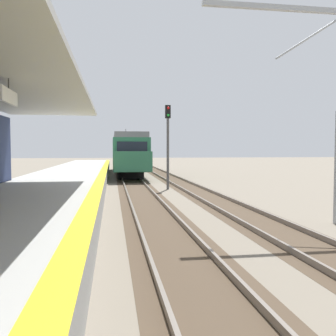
% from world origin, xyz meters
% --- Properties ---
extents(station_platform, '(5.00, 80.00, 0.91)m').
position_xyz_m(station_platform, '(-2.50, 16.00, 0.45)').
color(station_platform, '#A8A8A3').
rests_on(station_platform, ground).
extents(track_pair_nearest_platform, '(2.34, 120.00, 0.16)m').
position_xyz_m(track_pair_nearest_platform, '(1.90, 20.00, 0.05)').
color(track_pair_nearest_platform, '#4C3D2D').
rests_on(track_pair_nearest_platform, ground).
extents(track_pair_middle, '(2.34, 120.00, 0.16)m').
position_xyz_m(track_pair_middle, '(5.30, 20.00, 0.05)').
color(track_pair_middle, '#4C3D2D').
rests_on(track_pair_middle, ground).
extents(approaching_train, '(2.93, 19.60, 4.76)m').
position_xyz_m(approaching_train, '(1.90, 37.54, 2.18)').
color(approaching_train, '#286647').
rests_on(approaching_train, ground).
extents(rail_signal_post, '(0.32, 0.34, 5.20)m').
position_xyz_m(rail_signal_post, '(3.79, 23.27, 3.19)').
color(rail_signal_post, '#4C4C4C').
rests_on(rail_signal_post, ground).
extents(catenary_pylon_far_side, '(5.00, 0.40, 7.50)m').
position_xyz_m(catenary_pylon_far_side, '(7.61, 12.01, 3.60)').
color(catenary_pylon_far_side, '#9EA3A8').
rests_on(catenary_pylon_far_side, ground).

